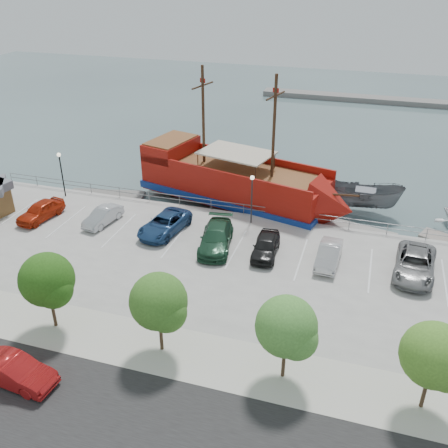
% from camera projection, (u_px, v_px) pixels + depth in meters
% --- Properties ---
extents(ground, '(160.00, 160.00, 0.00)m').
position_uv_depth(ground, '(229.00, 273.00, 37.17)').
color(ground, '#405458').
extents(street, '(100.00, 8.00, 0.04)m').
position_uv_depth(street, '(130.00, 439.00, 23.22)').
color(street, black).
rests_on(street, land_slab).
extents(sidewalk, '(100.00, 4.00, 0.05)m').
position_uv_depth(sidewalk, '(178.00, 353.00, 28.27)').
color(sidewalk, beige).
rests_on(sidewalk, land_slab).
extents(seawall_railing, '(50.00, 0.06, 1.00)m').
position_uv_depth(seawall_railing, '(255.00, 210.00, 43.02)').
color(seawall_railing, slate).
rests_on(seawall_railing, land_slab).
extents(far_shore, '(40.00, 3.00, 0.80)m').
position_uv_depth(far_shore, '(385.00, 100.00, 80.70)').
color(far_shore, slate).
rests_on(far_shore, ground).
extents(pirate_ship, '(21.17, 10.35, 13.11)m').
position_uv_depth(pirate_ship, '(248.00, 186.00, 45.99)').
color(pirate_ship, maroon).
rests_on(pirate_ship, ground).
extents(patrol_boat, '(6.84, 2.72, 2.62)m').
position_uv_depth(patrol_boat, '(364.00, 199.00, 45.54)').
color(patrol_boat, '#5C5E61').
rests_on(patrol_boat, ground).
extents(dock_west, '(7.62, 3.48, 0.42)m').
position_uv_depth(dock_west, '(107.00, 196.00, 48.80)').
color(dock_west, slate).
rests_on(dock_west, ground).
extents(dock_mid, '(7.57, 3.78, 0.42)m').
position_uv_depth(dock_mid, '(352.00, 230.00, 42.67)').
color(dock_mid, gray).
rests_on(dock_mid, ground).
extents(street_sedan, '(4.73, 1.99, 1.52)m').
position_uv_depth(street_sedan, '(14.00, 371.00, 25.99)').
color(street_sedan, '#9F1414').
rests_on(street_sedan, street).
extents(lamp_post_left, '(0.36, 0.36, 4.28)m').
position_uv_depth(lamp_post_left, '(61.00, 167.00, 45.48)').
color(lamp_post_left, black).
rests_on(lamp_post_left, land_slab).
extents(lamp_post_mid, '(0.36, 0.36, 4.28)m').
position_uv_depth(lamp_post_mid, '(252.00, 191.00, 40.79)').
color(lamp_post_mid, black).
rests_on(lamp_post_mid, land_slab).
extents(tree_c, '(3.30, 3.20, 5.00)m').
position_uv_depth(tree_c, '(49.00, 282.00, 28.70)').
color(tree_c, '#473321').
rests_on(tree_c, sidewalk).
extents(tree_d, '(3.30, 3.20, 5.00)m').
position_uv_depth(tree_d, '(161.00, 304.00, 26.88)').
color(tree_d, '#473321').
rests_on(tree_d, sidewalk).
extents(tree_e, '(3.30, 3.20, 5.00)m').
position_uv_depth(tree_e, '(289.00, 329.00, 25.06)').
color(tree_e, '#473321').
rests_on(tree_e, sidewalk).
extents(tree_f, '(3.30, 3.20, 5.00)m').
position_uv_depth(tree_f, '(437.00, 358.00, 23.23)').
color(tree_f, '#473321').
rests_on(tree_f, sidewalk).
extents(parked_car_a, '(2.56, 4.76, 1.54)m').
position_uv_depth(parked_car_a, '(41.00, 211.00, 42.45)').
color(parked_car_a, '#B0270C').
rests_on(parked_car_a, land_slab).
extents(parked_car_b, '(2.06, 4.21, 1.33)m').
position_uv_depth(parked_car_b, '(103.00, 216.00, 41.74)').
color(parked_car_b, '#B0B3B6').
rests_on(parked_car_b, land_slab).
extents(parked_car_c, '(3.36, 5.75, 1.50)m').
position_uv_depth(parked_car_c, '(164.00, 224.00, 40.34)').
color(parked_car_c, navy).
rests_on(parked_car_c, land_slab).
extents(parked_car_d, '(3.22, 5.95, 1.64)m').
position_uv_depth(parked_car_d, '(216.00, 238.00, 38.23)').
color(parked_car_d, '#1E462E').
rests_on(parked_car_d, land_slab).
extents(parked_car_e, '(2.05, 4.55, 1.52)m').
position_uv_depth(parked_car_e, '(266.00, 246.00, 37.28)').
color(parked_car_e, black).
rests_on(parked_car_e, land_slab).
extents(parked_car_f, '(1.69, 4.43, 1.44)m').
position_uv_depth(parked_car_f, '(329.00, 255.00, 36.26)').
color(parked_car_f, beige).
rests_on(parked_car_f, land_slab).
extents(parked_car_g, '(3.21, 6.03, 1.61)m').
position_uv_depth(parked_car_g, '(415.00, 264.00, 34.95)').
color(parked_car_g, gray).
rests_on(parked_car_g, land_slab).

